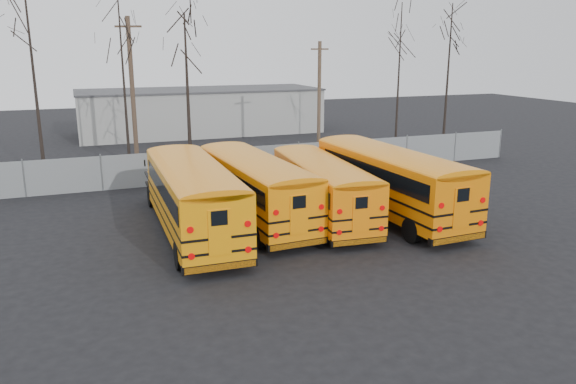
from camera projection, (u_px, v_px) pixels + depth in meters
name	position (u px, v px, depth m)	size (l,w,h in m)	color
ground	(316.00, 239.00, 23.82)	(120.00, 120.00, 0.00)	black
fence	(238.00, 163.00, 34.43)	(40.00, 0.04, 2.00)	gray
distant_building	(200.00, 112.00, 52.97)	(22.00, 8.00, 4.00)	#9A9B96
bus_a	(192.00, 192.00, 23.95)	(2.88, 11.77, 3.28)	black
bus_b	(253.00, 183.00, 25.93)	(3.20, 11.33, 3.14)	black
bus_c	(321.00, 184.00, 26.28)	(3.23, 10.64, 2.94)	black
bus_d	(388.00, 176.00, 26.75)	(3.28, 12.00, 3.33)	black
utility_pole_left	(132.00, 91.00, 37.45)	(1.67, 0.81, 9.88)	#4D3A2B
utility_pole_right	(319.00, 99.00, 40.90)	(1.47, 0.40, 8.33)	brown
tree_1	(34.00, 73.00, 32.19)	(0.26, 0.26, 12.93)	black
tree_2	(124.00, 82.00, 35.60)	(0.26, 0.26, 11.55)	black
tree_3	(188.00, 97.00, 34.21)	(0.26, 0.26, 9.90)	black
tree_4	(398.00, 81.00, 41.49)	(0.26, 0.26, 11.03)	black
tree_5	(447.00, 81.00, 41.68)	(0.26, 0.26, 10.99)	black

